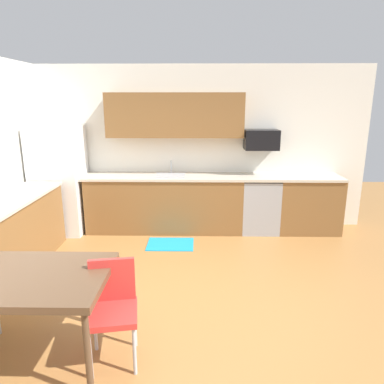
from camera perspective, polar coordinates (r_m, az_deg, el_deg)
The scene contains 16 objects.
ground_plane at distance 3.94m, azimuth -0.27°, elevation -18.04°, with size 12.00×12.00×0.00m, color #9E6B38.
wall_back at distance 6.02m, azimuth 0.28°, elevation 7.21°, with size 5.80×0.10×2.70m, color white.
cabinet_run_back at distance 5.89m, azimuth -4.42°, elevation -1.97°, with size 2.55×0.60×0.90m, color brown.
cabinet_run_back_right at distance 6.14m, azimuth 18.25°, elevation -1.99°, with size 1.00×0.60×0.90m, color brown.
cabinet_run_left at distance 5.04m, azimuth -27.39°, elevation -6.52°, with size 0.60×2.00×0.90m, color brown.
countertop_back at distance 5.74m, azimuth 0.23°, elevation 2.50°, with size 4.80×0.64×0.04m, color beige.
countertop_left at distance 4.90m, azimuth -28.02°, elevation -1.37°, with size 0.64×2.00×0.04m, color beige.
upper_cabinets_back at distance 5.76m, azimuth -2.80°, elevation 12.35°, with size 2.20×0.34×0.70m, color brown.
refrigerator at distance 6.11m, azimuth -20.70°, elevation 1.80°, with size 0.76×0.70×1.74m, color white.
oven_range at distance 5.95m, azimuth 10.86°, elevation -1.97°, with size 0.60×0.60×0.91m.
microwave at distance 5.84m, azimuth 11.19°, elevation 8.35°, with size 0.54×0.36×0.32m, color black.
sink_basin at distance 5.77m, azimuth -3.51°, elevation 2.12°, with size 0.48×0.40×0.14m, color #A5A8AD.
sink_faucet at distance 5.91m, azimuth -3.40°, elevation 4.01°, with size 0.02×0.02×0.24m, color #B2B5BA.
dining_table at distance 3.22m, azimuth -26.12°, elevation -13.00°, with size 1.40×0.90×0.78m.
chair_near_table at distance 3.11m, azimuth -12.79°, elevation -17.20°, with size 0.46×0.46×0.85m.
floor_mat at distance 5.42m, azimuth -3.53°, elevation -8.46°, with size 0.70×0.50×0.01m, color #198CBF.
Camera 1 is at (0.08, -3.32, 2.13)m, focal length 32.84 mm.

